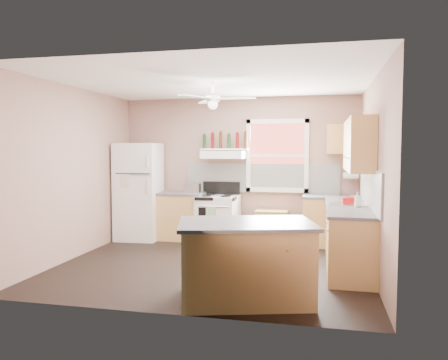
% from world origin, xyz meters
% --- Properties ---
extents(floor, '(4.50, 4.50, 0.00)m').
position_xyz_m(floor, '(0.00, 0.00, 0.00)').
color(floor, black).
rests_on(floor, ground).
extents(ceiling, '(4.50, 4.50, 0.00)m').
position_xyz_m(ceiling, '(0.00, 0.00, 2.70)').
color(ceiling, white).
rests_on(ceiling, ground).
extents(wall_back, '(4.50, 0.05, 2.70)m').
position_xyz_m(wall_back, '(0.00, 2.02, 1.35)').
color(wall_back, '#916E61').
rests_on(wall_back, ground).
extents(wall_right, '(0.05, 4.00, 2.70)m').
position_xyz_m(wall_right, '(2.27, 0.00, 1.35)').
color(wall_right, '#916E61').
rests_on(wall_right, ground).
extents(wall_left, '(0.05, 4.00, 2.70)m').
position_xyz_m(wall_left, '(-2.27, 0.00, 1.35)').
color(wall_left, '#916E61').
rests_on(wall_left, ground).
extents(backsplash_back, '(2.90, 0.03, 0.55)m').
position_xyz_m(backsplash_back, '(0.45, 1.99, 1.18)').
color(backsplash_back, white).
rests_on(backsplash_back, wall_back).
extents(backsplash_right, '(0.03, 2.60, 0.55)m').
position_xyz_m(backsplash_right, '(2.23, 0.30, 1.18)').
color(backsplash_right, white).
rests_on(backsplash_right, wall_right).
extents(window_view, '(1.00, 0.02, 1.20)m').
position_xyz_m(window_view, '(0.75, 1.98, 1.60)').
color(window_view, maroon).
rests_on(window_view, wall_back).
extents(window_frame, '(1.16, 0.07, 1.36)m').
position_xyz_m(window_frame, '(0.75, 1.96, 1.60)').
color(window_frame, white).
rests_on(window_frame, wall_back).
extents(refrigerator, '(0.82, 0.80, 1.83)m').
position_xyz_m(refrigerator, '(-1.84, 1.54, 0.92)').
color(refrigerator, white).
rests_on(refrigerator, floor).
extents(base_cabinet_left, '(0.90, 0.60, 0.86)m').
position_xyz_m(base_cabinet_left, '(-1.06, 1.70, 0.43)').
color(base_cabinet_left, tan).
rests_on(base_cabinet_left, floor).
extents(counter_left, '(0.92, 0.62, 0.04)m').
position_xyz_m(counter_left, '(-1.06, 1.70, 0.88)').
color(counter_left, '#49494B').
rests_on(counter_left, base_cabinet_left).
extents(toaster, '(0.28, 0.16, 0.18)m').
position_xyz_m(toaster, '(-0.80, 1.65, 0.99)').
color(toaster, silver).
rests_on(toaster, counter_left).
extents(stove, '(0.76, 0.69, 0.86)m').
position_xyz_m(stove, '(-0.31, 1.63, 0.43)').
color(stove, white).
rests_on(stove, floor).
extents(range_hood, '(0.78, 0.50, 0.14)m').
position_xyz_m(range_hood, '(-0.23, 1.75, 1.62)').
color(range_hood, white).
rests_on(range_hood, wall_back).
extents(bottle_shelf, '(0.90, 0.26, 0.03)m').
position_xyz_m(bottle_shelf, '(-0.23, 1.87, 1.72)').
color(bottle_shelf, white).
rests_on(bottle_shelf, range_hood).
extents(cart, '(0.59, 0.40, 0.59)m').
position_xyz_m(cart, '(0.68, 1.75, 0.29)').
color(cart, tan).
rests_on(cart, floor).
extents(base_cabinet_corner, '(1.00, 0.60, 0.86)m').
position_xyz_m(base_cabinet_corner, '(1.75, 1.70, 0.43)').
color(base_cabinet_corner, tan).
rests_on(base_cabinet_corner, floor).
extents(base_cabinet_right, '(0.60, 2.20, 0.86)m').
position_xyz_m(base_cabinet_right, '(1.95, 0.30, 0.43)').
color(base_cabinet_right, tan).
rests_on(base_cabinet_right, floor).
extents(counter_corner, '(1.02, 0.62, 0.04)m').
position_xyz_m(counter_corner, '(1.75, 1.70, 0.88)').
color(counter_corner, '#49494B').
rests_on(counter_corner, base_cabinet_corner).
extents(counter_right, '(0.62, 2.22, 0.04)m').
position_xyz_m(counter_right, '(1.94, 0.30, 0.88)').
color(counter_right, '#49494B').
rests_on(counter_right, base_cabinet_right).
extents(sink, '(0.55, 0.45, 0.03)m').
position_xyz_m(sink, '(1.94, 0.50, 0.90)').
color(sink, silver).
rests_on(sink, counter_right).
extents(faucet, '(0.03, 0.03, 0.14)m').
position_xyz_m(faucet, '(2.10, 0.50, 0.97)').
color(faucet, silver).
rests_on(faucet, sink).
extents(upper_cabinet_right, '(0.33, 1.80, 0.76)m').
position_xyz_m(upper_cabinet_right, '(2.08, 0.50, 1.78)').
color(upper_cabinet_right, tan).
rests_on(upper_cabinet_right, wall_right).
extents(upper_cabinet_corner, '(0.60, 0.33, 0.52)m').
position_xyz_m(upper_cabinet_corner, '(1.95, 1.83, 1.90)').
color(upper_cabinet_corner, tan).
rests_on(upper_cabinet_corner, wall_back).
extents(paper_towel, '(0.26, 0.12, 0.12)m').
position_xyz_m(paper_towel, '(2.07, 1.86, 1.25)').
color(paper_towel, white).
rests_on(paper_towel, wall_back).
extents(island, '(1.62, 1.25, 0.86)m').
position_xyz_m(island, '(0.73, -1.39, 0.43)').
color(island, tan).
rests_on(island, floor).
extents(island_top, '(1.72, 1.35, 0.04)m').
position_xyz_m(island_top, '(0.73, -1.39, 0.88)').
color(island_top, '#49494B').
rests_on(island_top, island).
extents(ceiling_fan_hub, '(0.20, 0.20, 0.08)m').
position_xyz_m(ceiling_fan_hub, '(0.00, 0.00, 2.45)').
color(ceiling_fan_hub, white).
rests_on(ceiling_fan_hub, ceiling).
extents(soap_bottle, '(0.11, 0.11, 0.21)m').
position_xyz_m(soap_bottle, '(2.06, 0.19, 1.01)').
color(soap_bottle, silver).
rests_on(soap_bottle, counter_right).
extents(red_caddy, '(0.19, 0.13, 0.10)m').
position_xyz_m(red_caddy, '(1.96, 0.53, 0.95)').
color(red_caddy, red).
rests_on(red_caddy, counter_right).
extents(wine_bottles, '(0.86, 0.06, 0.31)m').
position_xyz_m(wine_bottles, '(-0.22, 1.87, 1.88)').
color(wine_bottles, '#143819').
rests_on(wine_bottles, bottle_shelf).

